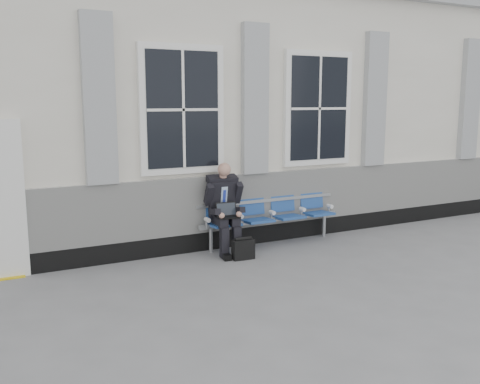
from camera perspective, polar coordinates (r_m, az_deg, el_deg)
ground at (r=8.41m, az=11.74°, el=-6.97°), size 70.00×70.00×0.00m
station_building at (r=10.96m, az=0.50°, el=8.88°), size 14.40×4.40×4.49m
bench at (r=8.96m, az=3.22°, el=-2.10°), size 2.60×0.47×0.91m
businessman at (r=8.38m, az=-1.69°, el=-1.36°), size 0.60×0.81×1.44m
briefcase at (r=8.17m, az=0.36°, el=-6.10°), size 0.35×0.17×0.35m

